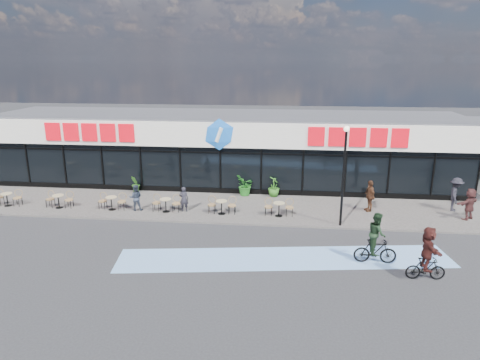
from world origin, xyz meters
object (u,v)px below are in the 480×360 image
object	(u,v)px
potted_plant_right	(274,187)
pedestrian_b	(455,194)
lamp_post	(344,168)
potted_plant_left	(136,184)
pedestrian_c	(470,204)
pedestrian_a	(370,196)
cyclist_b	(376,242)
bistro_set_0	(8,198)
potted_plant_mid	(245,186)
cyclist_a	(427,254)
patron_right	(136,198)
patron_left	(184,199)

from	to	relation	value
potted_plant_right	pedestrian_b	xyz separation A→B (m)	(9.86, -1.54, 0.33)
lamp_post	potted_plant_left	world-z (taller)	lamp_post
lamp_post	pedestrian_c	bearing A→B (deg)	13.24
potted_plant_left	pedestrian_c	distance (m)	18.82
pedestrian_a	cyclist_b	bearing A→B (deg)	-22.82
bistro_set_0	pedestrian_a	xyz separation A→B (m)	(20.13, 1.25, 0.40)
potted_plant_mid	cyclist_a	distance (m)	12.14
potted_plant_mid	patron_right	distance (m)	6.54
bistro_set_0	cyclist_a	size ratio (longest dim) A/B	0.72
potted_plant_right	cyclist_a	world-z (taller)	cyclist_a
lamp_post	potted_plant_mid	size ratio (longest dim) A/B	3.95
potted_plant_left	pedestrian_b	bearing A→B (deg)	-4.17
bistro_set_0	pedestrian_a	distance (m)	20.17
patron_left	pedestrian_c	distance (m)	14.88
pedestrian_c	cyclist_b	distance (m)	7.85
patron_left	pedestrian_c	size ratio (longest dim) A/B	0.84
cyclist_b	pedestrian_a	bearing A→B (deg)	82.15
patron_right	pedestrian_c	distance (m)	17.54
patron_left	pedestrian_b	distance (m)	14.72
patron_right	pedestrian_a	distance (m)	12.72
pedestrian_b	potted_plant_mid	bearing A→B (deg)	101.73
pedestrian_c	patron_left	bearing A→B (deg)	-34.31
potted_plant_left	patron_right	distance (m)	3.30
patron_right	pedestrian_a	xyz separation A→B (m)	(12.66, 1.26, 0.14)
cyclist_b	cyclist_a	bearing A→B (deg)	-36.65
potted_plant_right	cyclist_b	distance (m)	9.28
bistro_set_0	potted_plant_right	world-z (taller)	potted_plant_right
pedestrian_b	cyclist_a	bearing A→B (deg)	173.00
patron_right	pedestrian_b	world-z (taller)	pedestrian_b
pedestrian_c	cyclist_b	world-z (taller)	cyclist_b
potted_plant_mid	pedestrian_b	size ratio (longest dim) A/B	0.68
bistro_set_0	patron_left	bearing A→B (deg)	0.53
pedestrian_b	pedestrian_c	world-z (taller)	pedestrian_b
bistro_set_0	potted_plant_right	size ratio (longest dim) A/B	1.27
pedestrian_a	potted_plant_right	bearing A→B (deg)	-126.21
cyclist_b	pedestrian_c	bearing A→B (deg)	43.23
lamp_post	cyclist_a	size ratio (longest dim) A/B	2.32
pedestrian_c	potted_plant_mid	bearing A→B (deg)	-48.88
pedestrian_b	potted_plant_left	bearing A→B (deg)	104.86
pedestrian_a	cyclist_b	xyz separation A→B (m)	(-0.85, -6.13, -0.02)
pedestrian_a	pedestrian_c	size ratio (longest dim) A/B	1.03
lamp_post	pedestrian_b	size ratio (longest dim) A/B	2.67
potted_plant_mid	pedestrian_c	size ratio (longest dim) A/B	0.76
bistro_set_0	pedestrian_c	xyz separation A→B (m)	(25.00, 0.49, 0.37)
bistro_set_0	cyclist_b	size ratio (longest dim) A/B	0.71
cyclist_b	potted_plant_left	bearing A→B (deg)	148.33
potted_plant_mid	cyclist_a	bearing A→B (deg)	-50.25
potted_plant_left	potted_plant_right	size ratio (longest dim) A/B	0.90
bistro_set_0	patron_right	xyz separation A→B (m)	(7.47, -0.01, 0.27)
pedestrian_a	cyclist_b	distance (m)	6.19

